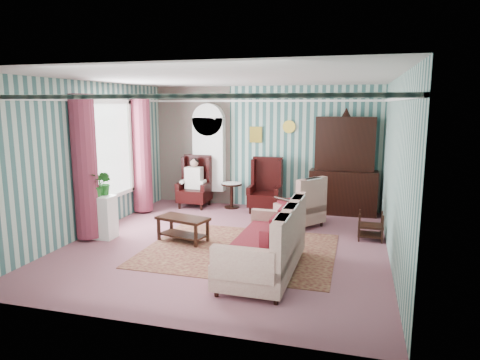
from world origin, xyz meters
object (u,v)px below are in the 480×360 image
(sofa, at_px, (263,241))
(nest_table, at_px, (371,226))
(dresser_hutch, at_px, (344,163))
(wingback_left, at_px, (194,182))
(seated_woman, at_px, (194,183))
(round_side_table, at_px, (232,196))
(floral_armchair, at_px, (300,205))
(coffee_table, at_px, (183,229))
(bookcase, at_px, (209,160))
(plant_stand, at_px, (100,217))
(wingback_right, at_px, (265,185))

(sofa, bearing_deg, nest_table, -35.90)
(dresser_hutch, height_order, wingback_left, dresser_hutch)
(seated_woman, height_order, round_side_table, seated_woman)
(seated_woman, distance_m, floral_armchair, 2.85)
(coffee_table, bearing_deg, nest_table, 16.66)
(seated_woman, xyz_separation_m, round_side_table, (0.90, 0.15, -0.29))
(dresser_hutch, distance_m, round_side_table, 2.75)
(round_side_table, xyz_separation_m, nest_table, (3.17, -1.70, -0.03))
(bookcase, distance_m, wingback_left, 0.68)
(plant_stand, height_order, coffee_table, plant_stand)
(dresser_hutch, distance_m, plant_stand, 5.31)
(dresser_hutch, height_order, sofa, dresser_hutch)
(nest_table, height_order, floral_armchair, floral_armchair)
(nest_table, xyz_separation_m, plant_stand, (-4.87, -1.20, 0.13))
(wingback_right, xyz_separation_m, sofa, (0.75, -3.62, -0.13))
(wingback_right, relative_size, seated_woman, 1.06)
(sofa, bearing_deg, wingback_left, 35.98)
(floral_armchair, xyz_separation_m, coffee_table, (-1.91, -1.59, -0.21))
(plant_stand, xyz_separation_m, sofa, (3.30, -0.87, 0.09))
(plant_stand, bearing_deg, seated_woman, 73.78)
(dresser_hutch, bearing_deg, wingback_left, -175.59)
(bookcase, distance_m, nest_table, 4.37)
(wingback_right, height_order, plant_stand, wingback_right)
(wingback_right, distance_m, plant_stand, 3.76)
(round_side_table, bearing_deg, wingback_right, -10.01)
(wingback_right, distance_m, seated_woman, 1.75)
(wingback_right, height_order, sofa, wingback_right)
(bookcase, relative_size, seated_woman, 1.90)
(bookcase, distance_m, sofa, 4.64)
(dresser_hutch, distance_m, nest_table, 2.11)
(wingback_right, bearing_deg, dresser_hutch, 8.77)
(wingback_left, xyz_separation_m, floral_armchair, (2.68, -0.95, -0.19))
(bookcase, bearing_deg, round_side_table, -20.27)
(seated_woman, relative_size, round_side_table, 1.97)
(bookcase, distance_m, round_side_table, 1.07)
(seated_woman, relative_size, floral_armchair, 1.36)
(bookcase, height_order, round_side_table, bookcase)
(seated_woman, bearing_deg, coffee_table, -73.11)
(coffee_table, bearing_deg, dresser_hutch, 45.80)
(coffee_table, bearing_deg, bookcase, 100.08)
(bookcase, bearing_deg, floral_armchair, -28.85)
(dresser_hutch, xyz_separation_m, coffee_table, (-2.73, -2.81, -0.95))
(nest_table, distance_m, coffee_table, 3.44)
(floral_armchair, distance_m, coffee_table, 2.49)
(wingback_left, distance_m, wingback_right, 1.75)
(wingback_left, height_order, seated_woman, wingback_left)
(floral_armchair, bearing_deg, dresser_hutch, 3.11)
(wingback_left, distance_m, floral_armchair, 2.85)
(wingback_right, bearing_deg, round_side_table, 169.99)
(round_side_table, xyz_separation_m, plant_stand, (-1.70, -2.90, 0.10))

